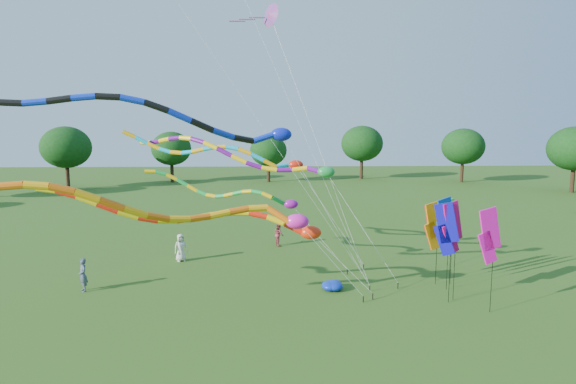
{
  "coord_description": "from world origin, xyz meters",
  "views": [
    {
      "loc": [
        -2.39,
        -18.91,
        7.97
      ],
      "look_at": [
        -1.49,
        4.65,
        4.8
      ],
      "focal_mm": 30.0,
      "sensor_mm": 36.0,
      "label": 1
    }
  ],
  "objects_px": {
    "person_a": "(181,248)",
    "person_b": "(83,275)",
    "tube_kite_red": "(215,218)",
    "blue_nylon_heap": "(329,286)",
    "person_c": "(279,234)",
    "tube_kite_orange": "(195,210)"
  },
  "relations": [
    {
      "from": "blue_nylon_heap",
      "to": "person_b",
      "type": "xyz_separation_m",
      "value": [
        -12.07,
        0.27,
        0.6
      ]
    },
    {
      "from": "person_a",
      "to": "person_b",
      "type": "relative_size",
      "value": 1.01
    },
    {
      "from": "blue_nylon_heap",
      "to": "person_a",
      "type": "distance_m",
      "value": 9.96
    },
    {
      "from": "person_a",
      "to": "tube_kite_red",
      "type": "bearing_deg",
      "value": -98.03
    },
    {
      "from": "blue_nylon_heap",
      "to": "tube_kite_orange",
      "type": "bearing_deg",
      "value": -148.9
    },
    {
      "from": "tube_kite_red",
      "to": "person_c",
      "type": "relative_size",
      "value": 9.3
    },
    {
      "from": "person_c",
      "to": "person_a",
      "type": "bearing_deg",
      "value": 104.04
    },
    {
      "from": "tube_kite_red",
      "to": "person_b",
      "type": "distance_m",
      "value": 7.58
    },
    {
      "from": "person_b",
      "to": "person_c",
      "type": "relative_size",
      "value": 1.06
    },
    {
      "from": "blue_nylon_heap",
      "to": "person_b",
      "type": "distance_m",
      "value": 12.09
    },
    {
      "from": "person_b",
      "to": "person_c",
      "type": "height_order",
      "value": "person_b"
    },
    {
      "from": "person_b",
      "to": "tube_kite_red",
      "type": "bearing_deg",
      "value": 39.72
    },
    {
      "from": "person_a",
      "to": "person_c",
      "type": "xyz_separation_m",
      "value": [
        5.95,
        3.6,
        -0.05
      ]
    },
    {
      "from": "tube_kite_red",
      "to": "person_a",
      "type": "relative_size",
      "value": 8.7
    },
    {
      "from": "tube_kite_red",
      "to": "person_c",
      "type": "distance_m",
      "value": 11.51
    },
    {
      "from": "tube_kite_red",
      "to": "person_a",
      "type": "bearing_deg",
      "value": 110.93
    },
    {
      "from": "person_a",
      "to": "person_c",
      "type": "bearing_deg",
      "value": 0.83
    },
    {
      "from": "blue_nylon_heap",
      "to": "person_b",
      "type": "relative_size",
      "value": 1.08
    },
    {
      "from": "person_a",
      "to": "person_b",
      "type": "xyz_separation_m",
      "value": [
        -3.79,
        -5.24,
        -0.0
      ]
    },
    {
      "from": "person_b",
      "to": "tube_kite_orange",
      "type": "bearing_deg",
      "value": 22.56
    },
    {
      "from": "tube_kite_red",
      "to": "person_c",
      "type": "bearing_deg",
      "value": 72.55
    },
    {
      "from": "tube_kite_red",
      "to": "blue_nylon_heap",
      "type": "height_order",
      "value": "tube_kite_red"
    }
  ]
}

